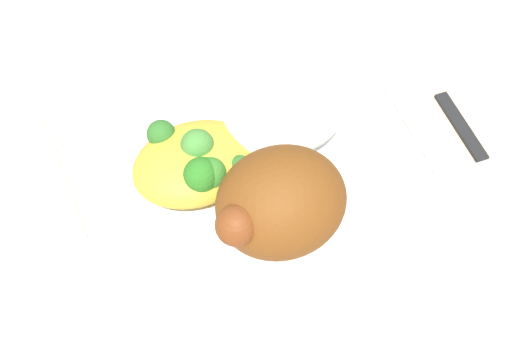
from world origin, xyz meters
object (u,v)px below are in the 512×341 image
object	(u,v)px
plate	(256,181)
mac_cheese_with_broccoli	(196,162)
rice_pile	(285,119)
fork	(424,147)
napkin	(10,194)
knife	(483,159)
roasted_chicken	(282,202)

from	to	relation	value
plate	mac_cheese_with_broccoli	bearing A→B (deg)	-23.54
plate	mac_cheese_with_broccoli	size ratio (longest dim) A/B	2.39
rice_pile	fork	distance (m)	0.13
napkin	plate	bearing A→B (deg)	160.48
mac_cheese_with_broccoli	napkin	xyz separation A→B (m)	(0.15, -0.05, -0.03)
rice_pile	knife	size ratio (longest dim) A/B	0.58
plate	napkin	distance (m)	0.21
mac_cheese_with_broccoli	fork	xyz separation A→B (m)	(-0.20, 0.04, -0.03)
roasted_chicken	knife	size ratio (longest dim) A/B	0.57
plate	roasted_chicken	xyz separation A→B (m)	(-0.00, 0.05, 0.05)
rice_pile	mac_cheese_with_broccoli	bearing A→B (deg)	7.93
rice_pile	roasted_chicken	bearing A→B (deg)	64.84
napkin	knife	bearing A→B (deg)	162.84
plate	napkin	xyz separation A→B (m)	(0.20, -0.07, -0.01)
fork	rice_pile	bearing A→B (deg)	-24.49
rice_pile	napkin	xyz separation A→B (m)	(0.24, -0.04, -0.04)
fork	knife	bearing A→B (deg)	143.84
rice_pile	mac_cheese_with_broccoli	xyz separation A→B (m)	(0.08, 0.01, -0.00)
plate	fork	world-z (taller)	plate
roasted_chicken	rice_pile	distance (m)	0.09
plate	roasted_chicken	bearing A→B (deg)	90.64
knife	napkin	xyz separation A→B (m)	(0.40, -0.12, -0.00)
plate	fork	size ratio (longest dim) A/B	1.77
roasted_chicken	knife	xyz separation A→B (m)	(-0.20, 0.00, -0.05)
plate	mac_cheese_with_broccoli	xyz separation A→B (m)	(0.05, -0.02, 0.03)
roasted_chicken	napkin	size ratio (longest dim) A/B	0.78
fork	plate	bearing A→B (deg)	-7.82
mac_cheese_with_broccoli	roasted_chicken	bearing A→B (deg)	123.03
mac_cheese_with_broccoli	plate	bearing A→B (deg)	156.46
knife	roasted_chicken	bearing A→B (deg)	-0.24
roasted_chicken	rice_pile	world-z (taller)	roasted_chicken
rice_pile	knife	world-z (taller)	rice_pile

